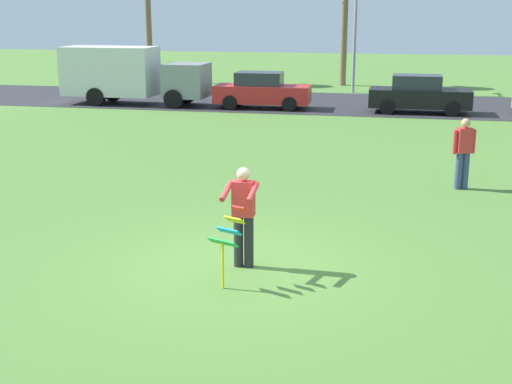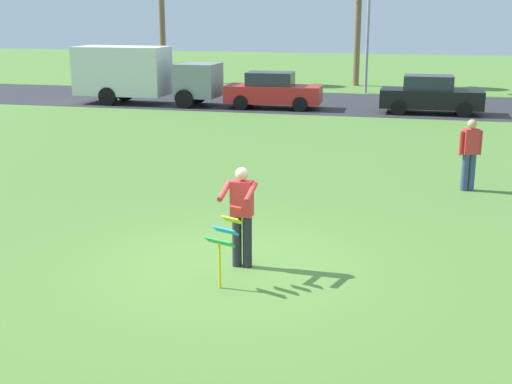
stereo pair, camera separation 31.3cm
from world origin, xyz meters
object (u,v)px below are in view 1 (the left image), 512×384
(parked_car_black, at_px, (419,95))
(kite_held, at_px, (229,234))
(streetlight_pole, at_px, (356,15))
(parked_truck_grey_van, at_px, (127,74))
(parked_car_red, at_px, (262,91))
(person_walker_near, at_px, (464,151))
(person_kite_flyer, at_px, (243,213))

(parked_car_black, bearing_deg, kite_held, -99.35)
(streetlight_pole, bearing_deg, parked_truck_grey_van, -144.60)
(parked_car_red, distance_m, person_walker_near, 14.86)
(parked_truck_grey_van, xyz_separation_m, parked_car_black, (13.10, 0.00, -0.64))
(person_walker_near, bearing_deg, parked_car_black, 93.59)
(kite_held, height_order, parked_car_red, parked_car_red)
(streetlight_pole, height_order, person_walker_near, streetlight_pole)
(person_kite_flyer, xyz_separation_m, person_walker_near, (4.02, 6.20, -0.02))
(parked_car_red, distance_m, streetlight_pole, 8.47)
(person_kite_flyer, height_order, parked_car_red, person_kite_flyer)
(kite_held, xyz_separation_m, streetlight_pole, (0.00, 26.79, 3.15))
(person_kite_flyer, xyz_separation_m, streetlight_pole, (-0.04, 25.98, 3.05))
(person_kite_flyer, height_order, parked_truck_grey_van, parked_truck_grey_van)
(kite_held, relative_size, parked_truck_grey_van, 0.18)
(person_kite_flyer, bearing_deg, person_walker_near, 57.06)
(parked_car_black, bearing_deg, person_walker_near, -86.41)
(kite_held, relative_size, parked_car_black, 0.29)
(parked_car_black, distance_m, streetlight_pole, 8.36)
(kite_held, distance_m, parked_car_red, 20.11)
(parked_car_red, relative_size, parked_car_black, 1.01)
(person_kite_flyer, bearing_deg, parked_car_red, 100.66)
(parked_car_black, height_order, person_walker_near, person_walker_near)
(parked_truck_grey_van, distance_m, streetlight_pole, 12.35)
(person_kite_flyer, bearing_deg, parked_car_black, 80.38)
(parked_truck_grey_van, distance_m, person_walker_near, 18.89)
(parked_truck_grey_van, bearing_deg, parked_car_red, -0.01)
(parked_car_red, xyz_separation_m, parked_car_black, (6.79, 0.00, 0.00))
(parked_car_red, bearing_deg, kite_held, -79.89)
(person_kite_flyer, relative_size, streetlight_pole, 0.25)
(person_kite_flyer, xyz_separation_m, parked_car_black, (3.22, 18.98, -0.18))
(kite_held, distance_m, person_walker_near, 8.11)
(parked_car_red, bearing_deg, person_kite_flyer, -79.34)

